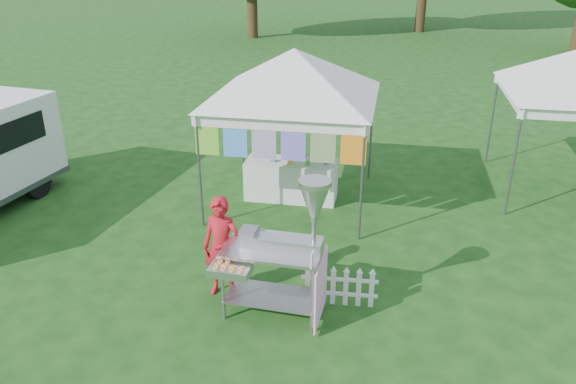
# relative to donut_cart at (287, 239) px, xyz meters

# --- Properties ---
(ground) EXTENTS (120.00, 120.00, 0.00)m
(ground) POSITION_rel_donut_cart_xyz_m (-0.61, 0.31, -1.20)
(ground) COLOR #164012
(ground) RESTS_ON ground
(canopy_main) EXTENTS (4.24, 4.24, 3.45)m
(canopy_main) POSITION_rel_donut_cart_xyz_m (-0.61, 3.81, 1.79)
(canopy_main) COLOR #59595E
(canopy_main) RESTS_ON ground
(donut_cart) EXTENTS (1.51, 0.95, 2.04)m
(donut_cart) POSITION_rel_donut_cart_xyz_m (0.00, 0.00, 0.00)
(donut_cart) COLOR gray
(donut_cart) RESTS_ON ground
(vendor) EXTENTS (0.59, 0.41, 1.54)m
(vendor) POSITION_rel_donut_cart_xyz_m (-1.02, 0.36, -0.43)
(vendor) COLOR #B31620
(vendor) RESTS_ON ground
(picket_fence) EXTENTS (1.08, 0.09, 0.56)m
(picket_fence) POSITION_rel_donut_cart_xyz_m (0.67, 0.39, -0.91)
(picket_fence) COLOR white
(picket_fence) RESTS_ON ground
(display_table) EXTENTS (1.80, 0.70, 0.79)m
(display_table) POSITION_rel_donut_cart_xyz_m (-0.67, 3.88, -0.81)
(display_table) COLOR white
(display_table) RESTS_ON ground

